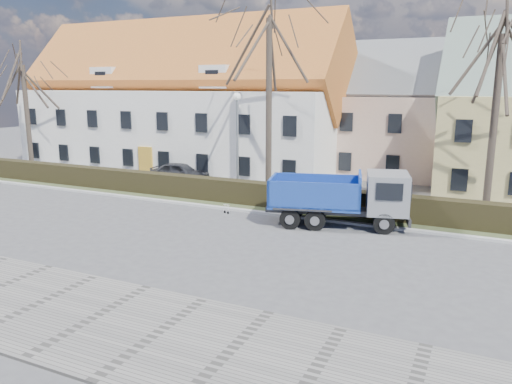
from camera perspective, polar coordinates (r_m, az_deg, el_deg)
The scene contains 14 objects.
ground at distance 22.06m, azimuth -2.79°, elevation -5.40°, with size 120.00×120.00×0.00m, color #4A4A4C.
sidewalk_near at distance 15.60m, azimuth -18.04°, elevation -13.57°, with size 80.00×5.00×0.08m, color gray.
curb_far at distance 26.03m, azimuth 1.97°, elevation -2.51°, with size 80.00×0.30×0.12m, color #ADACAB.
grass_strip at distance 27.47m, azimuth 3.29°, elevation -1.77°, with size 80.00×3.00×0.10m, color #384325.
hedge at distance 27.15m, azimuth 3.15°, elevation -0.63°, with size 60.00×0.90×1.30m, color black.
building_white at distance 41.51m, azimuth -8.42°, elevation 9.41°, with size 26.80×10.80×9.50m, color white, non-canonical shape.
building_pink at distance 39.09m, azimuth 16.63°, elevation 7.77°, with size 10.80×8.80×8.00m, color tan, non-canonical shape.
tree_0 at distance 41.88m, azimuth -24.76°, elevation 8.73°, with size 7.20×7.20×9.90m, color #352C24, non-canonical shape.
tree_1 at distance 29.56m, azimuth 1.48°, elevation 11.52°, with size 9.20×9.20×12.65m, color #352C24, non-canonical shape.
tree_2 at distance 27.07m, azimuth 25.69°, elevation 8.54°, with size 8.00×8.00×11.00m, color #352C24, non-canonical shape.
dump_truck at distance 24.13m, azimuth 8.83°, elevation -0.64°, with size 6.83×2.54×2.73m, color navy, non-canonical shape.
streetlight at distance 28.98m, azimuth -2.13°, elevation 5.21°, with size 0.49×0.49×6.30m, color gray, non-canonical shape.
cart_frame at distance 26.43m, azimuth -3.67°, elevation -1.83°, with size 0.60×0.34×0.54m, color silver, non-canonical shape.
parked_car_a at distance 34.83m, azimuth -8.68°, elevation 2.21°, with size 1.69×4.20×1.43m, color #25252B.
Camera 1 is at (9.93, -18.54, 6.66)m, focal length 35.00 mm.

